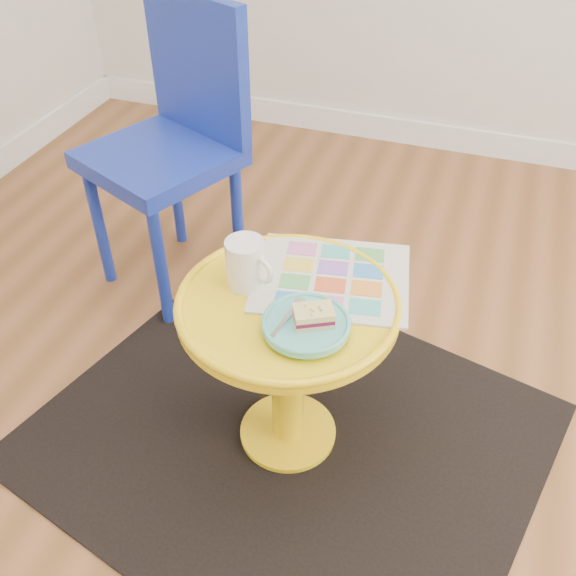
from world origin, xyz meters
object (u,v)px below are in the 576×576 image
(side_table, at_px, (288,344))
(chair, at_px, (176,133))
(newspaper, at_px, (332,278))
(mug, at_px, (246,262))
(plate, at_px, (306,325))

(side_table, relative_size, chair, 0.55)
(newspaper, bearing_deg, side_table, -132.86)
(mug, bearing_deg, chair, 151.22)
(chair, xyz_separation_m, mug, (0.48, -0.57, 0.02))
(chair, distance_m, plate, 0.95)
(mug, relative_size, plate, 0.66)
(newspaper, distance_m, plate, 0.20)
(newspaper, height_order, plate, plate)
(chair, xyz_separation_m, newspaper, (0.66, -0.49, -0.04))
(chair, relative_size, mug, 7.37)
(side_table, xyz_separation_m, newspaper, (0.07, 0.11, 0.14))
(side_table, xyz_separation_m, chair, (-0.59, 0.60, 0.19))
(side_table, height_order, chair, chair)
(mug, bearing_deg, side_table, 7.58)
(side_table, bearing_deg, mug, 166.03)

